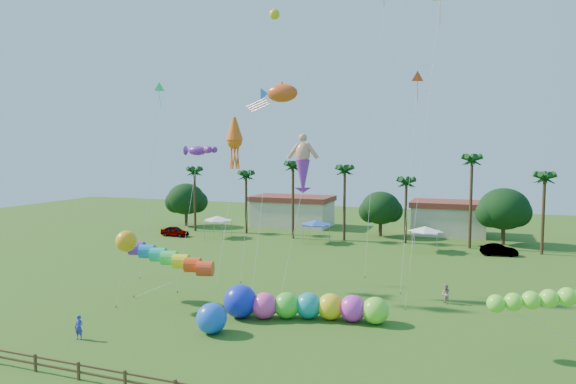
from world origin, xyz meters
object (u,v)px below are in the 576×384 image
(car_b, at_px, (499,250))
(blue_ball, at_px, (212,318))
(car_a, at_px, (175,231))
(spectator_a, at_px, (79,327))
(spectator_b, at_px, (446,294))
(caterpillar_inflatable, at_px, (299,305))

(car_b, xyz_separation_m, blue_ball, (-18.99, -33.77, 0.36))
(car_a, bearing_deg, spectator_a, -152.94)
(car_a, distance_m, car_b, 42.56)
(spectator_a, height_order, blue_ball, blue_ball)
(spectator_a, relative_size, blue_ball, 0.78)
(car_b, height_order, blue_ball, blue_ball)
(spectator_a, bearing_deg, car_a, 108.18)
(spectator_b, bearing_deg, caterpillar_inflatable, -82.76)
(caterpillar_inflatable, bearing_deg, car_b, 50.33)
(spectator_a, bearing_deg, spectator_b, 31.04)
(car_b, relative_size, spectator_a, 2.53)
(blue_ball, bearing_deg, car_a, 126.18)
(spectator_b, relative_size, blue_ball, 0.76)
(spectator_b, xyz_separation_m, caterpillar_inflatable, (-9.77, -7.62, 0.25))
(spectator_b, bearing_deg, car_a, -148.44)
(spectator_a, bearing_deg, blue_ball, 22.16)
(car_a, height_order, spectator_b, spectator_b)
(car_a, distance_m, blue_ball, 39.88)
(caterpillar_inflatable, bearing_deg, blue_ball, -147.21)
(car_a, relative_size, caterpillar_inflatable, 0.34)
(car_b, relative_size, spectator_b, 2.61)
(spectator_a, bearing_deg, car_b, 49.20)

